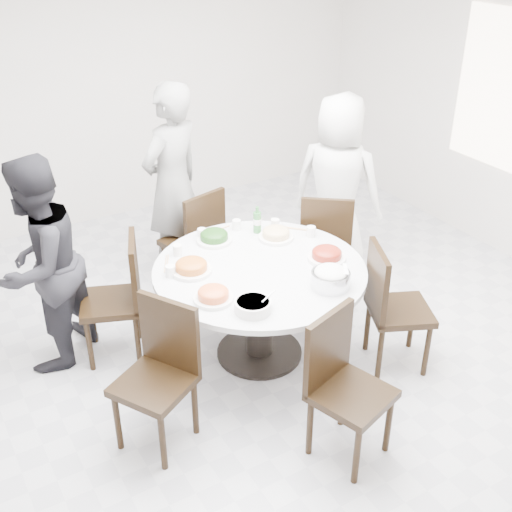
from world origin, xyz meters
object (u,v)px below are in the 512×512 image
chair_ne (325,241)px  beverage_bottle (257,220)px  chair_s (352,392)px  chair_n (191,240)px  diner_left (40,266)px  chair_sw (153,381)px  rice_bowl (330,280)px  chair_se (400,308)px  diner_right (337,187)px  soup_bowl (253,306)px  chair_nw (111,300)px  dining_table (259,312)px  diner_middle (173,185)px

chair_ne → beverage_bottle: (-0.68, -0.02, 0.38)m
chair_ne → chair_s: size_ratio=1.00×
chair_n → beverage_bottle: 0.79m
diner_left → chair_sw: bearing=64.6°
chair_sw → rice_bowl: 1.32m
chair_n → chair_se: bearing=100.8°
diner_right → soup_bowl: bearing=92.2°
chair_s → diner_left: diner_left is taller
chair_nw → rice_bowl: size_ratio=3.65×
dining_table → beverage_bottle: (0.26, 0.48, 0.48)m
chair_s → diner_right: (1.27, 1.87, 0.34)m
chair_s → rice_bowl: (0.31, 0.66, 0.33)m
diner_right → chair_nw: bearing=59.8°
chair_se → soup_bowl: bearing=107.0°
soup_bowl → chair_se: bearing=-7.6°
chair_s → diner_left: bearing=107.5°
chair_nw → beverage_bottle: bearing=107.8°
chair_s → soup_bowl: size_ratio=4.06×
dining_table → chair_n: bearing=90.8°
dining_table → diner_right: size_ratio=0.92×
chair_nw → rice_bowl: 1.60m
diner_middle → chair_s: bearing=66.7°
chair_se → beverage_bottle: (-0.55, 1.07, 0.38)m
chair_s → diner_middle: diner_middle is taller
chair_n → chair_s: same height
dining_table → chair_ne: chair_ne is taller
chair_sw → diner_left: bearing=165.3°
beverage_bottle → diner_middle: bearing=108.5°
diner_left → chair_n: bearing=154.6°
dining_table → beverage_bottle: bearing=61.1°
chair_nw → chair_s: size_ratio=1.00×
dining_table → chair_s: bearing=-91.7°
chair_n → diner_left: 1.40m
soup_bowl → diner_left: bearing=130.9°
dining_table → chair_nw: 1.08m
beverage_bottle → diner_right: bearing=15.8°
dining_table → chair_sw: 1.10m
chair_nw → diner_middle: 1.28m
chair_n → chair_ne: bearing=132.7°
chair_sw → diner_right: (2.24, 1.19, 0.34)m
chair_s → diner_middle: size_ratio=0.54×
chair_ne → chair_nw: (-1.87, 0.05, 0.00)m
chair_n → chair_se: 1.88m
dining_table → chair_sw: (-1.00, -0.43, 0.10)m
soup_bowl → beverage_bottle: bearing=57.9°
diner_middle → diner_left: 1.45m
beverage_bottle → rice_bowl: bearing=-89.4°
soup_bowl → beverage_bottle: size_ratio=1.09×
chair_ne → chair_n: same height
dining_table → chair_se: 1.01m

